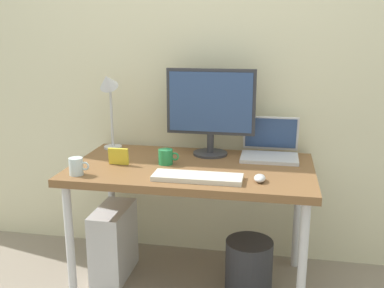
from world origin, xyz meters
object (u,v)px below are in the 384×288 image
object	(u,v)px
wastebasket	(249,266)
glass_cup	(76,166)
coffee_mug	(166,157)
computer_tower	(114,242)
keyboard	(197,177)
desk_lamp	(109,93)
mouse	(260,178)
monitor	(211,107)
laptop	(270,147)
desk	(192,176)
photo_frame	(118,156)

from	to	relation	value
wastebasket	glass_cup	bearing A→B (deg)	-164.60
coffee_mug	computer_tower	xyz separation A→B (m)	(-0.32, -0.00, -0.54)
coffee_mug	glass_cup	world-z (taller)	glass_cup
keyboard	coffee_mug	size ratio (longest dim) A/B	3.84
desk_lamp	mouse	size ratio (longest dim) A/B	5.36
monitor	mouse	xyz separation A→B (m)	(0.31, -0.43, -0.27)
monitor	laptop	distance (m)	0.41
desk	photo_frame	size ratio (longest dim) A/B	11.78
coffee_mug	wastebasket	world-z (taller)	coffee_mug
wastebasket	photo_frame	bearing A→B (deg)	-177.17
monitor	computer_tower	world-z (taller)	monitor
laptop	glass_cup	bearing A→B (deg)	-151.52
desk_lamp	photo_frame	distance (m)	0.45
desk	monitor	size ratio (longest dim) A/B	2.54
mouse	wastebasket	size ratio (longest dim) A/B	0.30
glass_cup	wastebasket	size ratio (longest dim) A/B	0.35
monitor	desk_lamp	world-z (taller)	monitor
mouse	photo_frame	distance (m)	0.78
computer_tower	monitor	bearing A→B (deg)	23.80
keyboard	computer_tower	size ratio (longest dim) A/B	1.05
glass_cup	desk	bearing A→B (deg)	25.99
coffee_mug	photo_frame	bearing A→B (deg)	-165.83
monitor	coffee_mug	xyz separation A→B (m)	(-0.21, -0.23, -0.24)
desk	computer_tower	xyz separation A→B (m)	(-0.47, -0.00, -0.43)
desk	keyboard	size ratio (longest dim) A/B	2.94
mouse	photo_frame	world-z (taller)	photo_frame
laptop	coffee_mug	size ratio (longest dim) A/B	2.79
monitor	keyboard	world-z (taller)	monitor
desk_lamp	keyboard	xyz separation A→B (m)	(0.62, -0.46, -0.33)
keyboard	desk	bearing A→B (deg)	107.29
desk	coffee_mug	bearing A→B (deg)	179.26
coffee_mug	glass_cup	bearing A→B (deg)	-146.22
keyboard	mouse	size ratio (longest dim) A/B	4.89
coffee_mug	computer_tower	distance (m)	0.63
coffee_mug	computer_tower	size ratio (longest dim) A/B	0.27
mouse	photo_frame	bearing A→B (deg)	169.91
coffee_mug	wastebasket	bearing A→B (deg)	-3.36
desk	glass_cup	xyz separation A→B (m)	(-0.54, -0.26, 0.11)
desk_lamp	photo_frame	size ratio (longest dim) A/B	4.38
glass_cup	photo_frame	xyz separation A→B (m)	(0.15, 0.20, 0.00)
monitor	glass_cup	xyz separation A→B (m)	(-0.61, -0.50, -0.24)
laptop	coffee_mug	world-z (taller)	laptop
desk_lamp	keyboard	world-z (taller)	desk_lamp
desk	photo_frame	world-z (taller)	photo_frame
desk_lamp	keyboard	bearing A→B (deg)	-36.58
desk	laptop	distance (m)	0.49
monitor	computer_tower	distance (m)	0.97
monitor	desk_lamp	bearing A→B (deg)	179.91
glass_cup	computer_tower	bearing A→B (deg)	74.19
laptop	wastebasket	bearing A→B (deg)	-106.79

